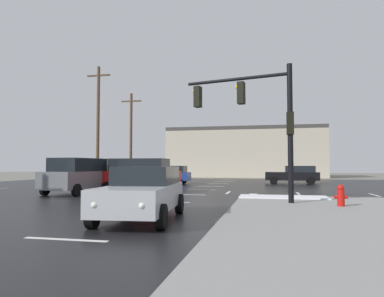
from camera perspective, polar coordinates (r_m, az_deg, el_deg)
name	(u,v)px	position (r m, az deg, el deg)	size (l,w,h in m)	color
ground_plane	(195,192)	(21.51, 0.55, -7.12)	(120.00, 120.00, 0.00)	slate
road_asphalt	(195,192)	(21.51, 0.55, -7.09)	(44.00, 44.00, 0.02)	black
snow_strip_curbside	(283,197)	(17.08, 14.52, -7.60)	(4.00, 1.60, 0.06)	white
lane_markings	(211,194)	(19.94, 3.16, -7.39)	(36.15, 36.15, 0.01)	silver
traffic_signal_mast	(259,111)	(15.14, 10.79, 5.93)	(4.59, 1.28, 5.64)	black
fire_hydrant	(341,195)	(14.17, 22.96, -7.00)	(0.48, 0.26, 0.79)	red
strip_building_background	(245,153)	(51.09, 8.64, -0.67)	(21.51, 8.00, 6.93)	#BCB29E
suv_red	(139,174)	(21.73, -8.53, -4.16)	(4.85, 2.21, 2.03)	#B21919
suv_grey	(78,175)	(21.35, -17.90, -4.09)	(2.40, 4.93, 2.03)	slate
sedan_silver	(143,191)	(10.81, -7.87, -6.89)	(2.39, 4.67, 1.58)	#B7BABF
sedan_blue	(166,175)	(30.38, -4.30, -4.22)	(4.55, 2.05, 1.58)	navy
sedan_black	(294,174)	(32.00, 16.17, -4.04)	(4.58, 2.13, 1.58)	black
utility_pole_far	(98,122)	(32.66, -14.98, 4.12)	(2.20, 0.28, 10.53)	brown
utility_pole_distant	(131,135)	(37.32, -9.86, 2.16)	(2.20, 0.28, 9.18)	brown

